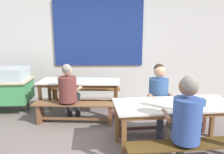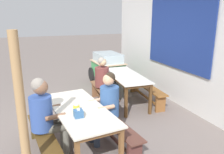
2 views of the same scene
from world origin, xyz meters
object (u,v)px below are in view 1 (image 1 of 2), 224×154
(bench_far_back, at_px, (85,93))
(food_cart, at_px, (3,86))
(bench_near_back, at_px, (161,117))
(bench_far_front, at_px, (75,110))
(person_right_near_table, at_px, (160,96))
(dining_table_near, at_px, (175,108))
(person_near_front, at_px, (185,118))
(tissue_box, at_px, (199,102))
(bench_near_front, at_px, (192,154))
(person_left_back_turned, at_px, (69,90))
(condiment_jar, at_px, (184,101))
(dining_table_far, at_px, (80,84))

(bench_far_back, bearing_deg, food_cart, -167.48)
(bench_near_back, bearing_deg, food_cart, 160.59)
(bench_far_front, bearing_deg, person_right_near_table, -17.29)
(dining_table_near, relative_size, bench_far_back, 1.05)
(bench_far_front, distance_m, person_near_front, 2.25)
(tissue_box, bearing_deg, bench_far_front, 151.32)
(bench_near_front, xyz_separation_m, person_near_front, (-0.10, 0.05, 0.46))
(person_near_front, bearing_deg, person_left_back_turned, 137.19)
(bench_near_back, distance_m, person_near_front, 1.19)
(condiment_jar, bearing_deg, bench_near_back, 104.02)
(dining_table_far, relative_size, person_left_back_turned, 1.49)
(bench_far_back, distance_m, bench_near_front, 3.16)
(bench_near_back, xyz_separation_m, condiment_jar, (0.16, -0.64, 0.52))
(person_near_front, bearing_deg, dining_table_far, 126.83)
(tissue_box, bearing_deg, person_left_back_turned, 151.05)
(tissue_box, bearing_deg, dining_table_far, 139.45)
(person_right_near_table, bearing_deg, bench_near_back, 50.24)
(bench_near_back, bearing_deg, tissue_box, -60.57)
(tissue_box, bearing_deg, person_right_near_table, 125.45)
(dining_table_near, relative_size, bench_far_front, 1.13)
(bench_far_back, relative_size, condiment_jar, 14.65)
(dining_table_near, height_order, person_right_near_table, person_right_near_table)
(tissue_box, bearing_deg, food_cart, 153.64)
(bench_far_back, bearing_deg, dining_table_near, -53.65)
(bench_near_back, height_order, tissue_box, tissue_box)
(bench_near_back, distance_m, person_left_back_turned, 1.82)
(condiment_jar, bearing_deg, tissue_box, -4.57)
(food_cart, height_order, tissue_box, food_cart)
(bench_near_front, xyz_separation_m, food_cart, (-3.42, 2.31, 0.32))
(bench_far_back, xyz_separation_m, person_near_front, (1.53, -2.66, 0.44))
(bench_far_back, xyz_separation_m, bench_near_front, (1.63, -2.71, -0.02))
(food_cart, relative_size, condiment_jar, 12.54)
(bench_far_front, bearing_deg, bench_near_front, -42.52)
(dining_table_near, bearing_deg, bench_near_back, 95.50)
(person_left_back_turned, xyz_separation_m, condiment_jar, (1.87, -1.13, 0.13))
(person_near_front, distance_m, person_right_near_table, 1.04)
(dining_table_far, bearing_deg, person_left_back_turned, -107.03)
(dining_table_near, distance_m, person_right_near_table, 0.52)
(bench_far_front, bearing_deg, dining_table_far, 86.24)
(person_left_back_turned, distance_m, person_right_near_table, 1.75)
(bench_near_front, relative_size, condiment_jar, 14.01)
(dining_table_far, bearing_deg, bench_near_front, -52.05)
(bench_near_front, distance_m, person_left_back_turned, 2.48)
(person_near_front, height_order, tissue_box, person_near_front)
(bench_near_back, relative_size, bench_near_front, 1.06)
(food_cart, bearing_deg, person_near_front, -34.31)
(condiment_jar, bearing_deg, bench_far_back, 127.26)
(tissue_box, relative_size, condiment_jar, 1.15)
(food_cart, bearing_deg, person_left_back_turned, -22.83)
(bench_near_front, bearing_deg, food_cart, 145.95)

